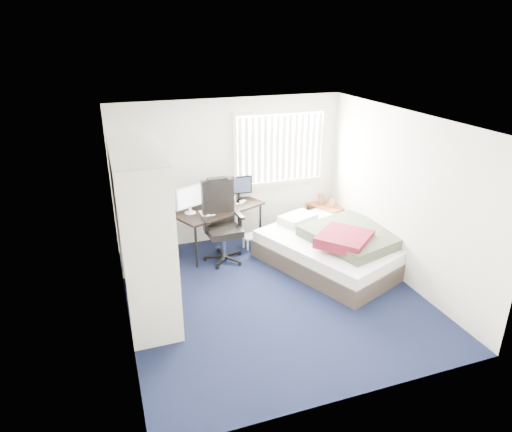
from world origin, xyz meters
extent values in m
plane|color=black|center=(0.00, 0.00, 0.00)|extent=(4.20, 4.20, 0.00)
plane|color=silver|center=(0.00, 2.10, 1.25)|extent=(4.00, 0.00, 4.00)
plane|color=silver|center=(0.00, -2.10, 1.25)|extent=(4.00, 0.00, 4.00)
plane|color=silver|center=(-2.00, 0.00, 1.25)|extent=(0.00, 4.20, 4.20)
plane|color=silver|center=(2.00, 0.00, 1.25)|extent=(0.00, 4.20, 4.20)
plane|color=white|center=(0.00, 0.00, 2.50)|extent=(4.20, 4.20, 0.00)
cube|color=white|center=(0.90, 2.08, 1.60)|extent=(1.60, 0.02, 1.20)
cube|color=beige|center=(0.90, 2.05, 2.23)|extent=(1.72, 0.06, 0.06)
cube|color=beige|center=(0.90, 2.05, 0.97)|extent=(1.72, 0.06, 0.06)
cube|color=white|center=(0.90, 2.02, 1.60)|extent=(1.60, 0.04, 1.16)
cube|color=beige|center=(-1.70, -0.60, 1.10)|extent=(0.60, 0.04, 2.20)
cube|color=beige|center=(-1.70, 1.20, 1.10)|extent=(0.60, 0.04, 2.20)
cube|color=beige|center=(-1.70, 0.30, 2.20)|extent=(0.60, 1.80, 0.04)
cube|color=beige|center=(-1.70, 0.30, 1.82)|extent=(0.56, 1.74, 0.03)
cylinder|color=silver|center=(-1.70, 0.30, 1.70)|extent=(0.03, 1.72, 0.03)
cube|color=#26262B|center=(-1.70, 0.20, 1.25)|extent=(0.38, 1.10, 0.90)
cube|color=beige|center=(-1.38, 0.75, 1.10)|extent=(0.03, 0.90, 2.20)
cube|color=white|center=(-1.70, -0.15, 1.96)|extent=(0.38, 0.30, 0.24)
cube|color=gray|center=(-1.70, 0.35, 1.95)|extent=(0.34, 0.28, 0.22)
cube|color=black|center=(-0.33, 1.73, 0.73)|extent=(1.68, 1.27, 0.04)
cylinder|color=black|center=(-0.85, 1.17, 0.36)|extent=(0.04, 0.04, 0.71)
cylinder|color=black|center=(-1.09, 1.71, 0.36)|extent=(0.04, 0.04, 0.71)
cylinder|color=black|center=(0.43, 1.75, 0.36)|extent=(0.04, 0.04, 0.71)
cylinder|color=black|center=(0.19, 2.29, 0.36)|extent=(0.04, 0.04, 0.71)
cube|color=white|center=(-0.83, 1.64, 1.03)|extent=(0.47, 0.23, 0.36)
cube|color=white|center=(-0.83, 1.64, 1.03)|extent=(0.41, 0.19, 0.31)
cube|color=black|center=(-0.34, 1.86, 1.01)|extent=(0.45, 0.22, 0.32)
cube|color=#1E2838|center=(-0.34, 1.86, 1.01)|extent=(0.39, 0.18, 0.27)
cube|color=black|center=(0.12, 2.02, 1.01)|extent=(0.45, 0.22, 0.32)
cube|color=#1E2838|center=(0.12, 2.02, 1.01)|extent=(0.39, 0.18, 0.27)
cube|color=white|center=(-0.43, 1.57, 0.76)|extent=(0.42, 0.29, 0.02)
cube|color=black|center=(-0.15, 1.70, 0.76)|extent=(0.10, 0.12, 0.02)
cylinder|color=silver|center=(-0.03, 1.81, 0.83)|extent=(0.08, 0.08, 0.16)
cube|color=white|center=(-0.33, 1.73, 0.75)|extent=(0.39, 0.38, 0.00)
cube|color=black|center=(-0.38, 1.27, 0.06)|extent=(0.67, 0.67, 0.13)
cylinder|color=silver|center=(-0.38, 1.27, 0.28)|extent=(0.06, 0.06, 0.42)
cube|color=black|center=(-0.38, 1.27, 0.53)|extent=(0.56, 0.56, 0.11)
cube|color=black|center=(-0.39, 1.51, 0.95)|extent=(0.53, 0.14, 0.74)
cube|color=black|center=(-0.39, 1.51, 1.26)|extent=(0.32, 0.15, 0.17)
cube|color=black|center=(-0.66, 1.25, 0.75)|extent=(0.09, 0.30, 0.04)
cube|color=black|center=(-0.09, 1.28, 0.75)|extent=(0.09, 0.30, 0.04)
cube|color=white|center=(0.19, 1.55, 0.22)|extent=(0.33, 0.28, 0.03)
cylinder|color=white|center=(0.10, 1.45, 0.11)|extent=(0.03, 0.03, 0.21)
cylinder|color=white|center=(0.07, 1.61, 0.11)|extent=(0.03, 0.03, 0.21)
cylinder|color=white|center=(0.31, 1.49, 0.11)|extent=(0.03, 0.03, 0.21)
cylinder|color=white|center=(0.28, 1.64, 0.11)|extent=(0.03, 0.03, 0.21)
cube|color=brown|center=(1.75, 1.85, 0.47)|extent=(0.60, 0.79, 0.04)
cube|color=brown|center=(1.74, 1.51, 0.22)|extent=(0.05, 0.05, 0.45)
cube|color=brown|center=(1.50, 2.09, 0.22)|extent=(0.05, 0.05, 0.45)
cube|color=brown|center=(2.00, 1.61, 0.22)|extent=(0.05, 0.05, 0.45)
cube|color=brown|center=(1.76, 2.19, 0.22)|extent=(0.05, 0.05, 0.45)
cube|color=brown|center=(1.81, 1.70, 0.58)|extent=(0.07, 0.14, 0.18)
cube|color=brown|center=(1.71, 1.95, 0.58)|extent=(0.07, 0.14, 0.18)
cube|color=#393029|center=(1.25, 0.57, 0.14)|extent=(2.31, 2.61, 0.28)
cube|color=white|center=(1.25, 0.57, 0.37)|extent=(2.26, 2.55, 0.19)
cube|color=silver|center=(0.95, 1.31, 0.53)|extent=(0.71, 0.60, 0.14)
cube|color=#353A2C|center=(1.48, 0.39, 0.54)|extent=(1.54, 1.62, 0.18)
cube|color=maroon|center=(1.20, 0.17, 0.63)|extent=(1.02, 1.02, 0.16)
cube|color=#A28351|center=(-1.65, -0.32, 0.13)|extent=(0.39, 0.31, 0.27)
camera|label=1|loc=(-2.08, -5.23, 3.53)|focal=32.00mm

